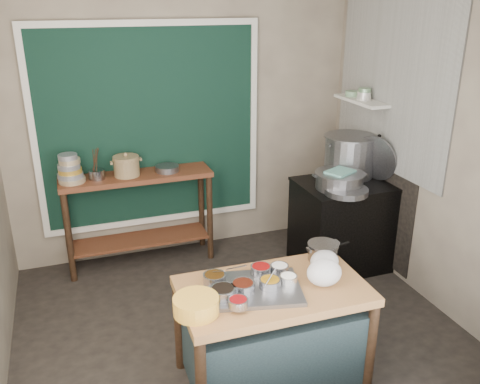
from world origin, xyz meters
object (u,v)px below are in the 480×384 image
object	(u,v)px
prep_table	(272,334)
stock_pot	(349,156)
stove_block	(343,226)
saucepan	(323,251)
condiment_tray	(252,289)
ceramic_crock	(127,167)
steamer	(339,180)
yellow_basin	(196,305)
utensil_cup	(97,174)
back_counter	(140,219)

from	to	relation	value
prep_table	stock_pot	xyz separation A→B (m)	(1.44, 1.49, 0.71)
stove_block	saucepan	distance (m)	1.41
condiment_tray	ceramic_crock	xyz separation A→B (m)	(-0.52, 2.01, 0.27)
condiment_tray	steamer	size ratio (longest dim) A/B	1.32
yellow_basin	utensil_cup	world-z (taller)	utensil_cup
stove_block	saucepan	world-z (taller)	saucepan
yellow_basin	steamer	world-z (taller)	steamer
yellow_basin	stock_pot	xyz separation A→B (m)	(2.00, 1.61, 0.28)
condiment_tray	steamer	bearing A→B (deg)	42.09
prep_table	yellow_basin	world-z (taller)	yellow_basin
prep_table	steamer	xyz separation A→B (m)	(1.17, 1.20, 0.58)
utensil_cup	ceramic_crock	size ratio (longest dim) A/B	0.59
back_counter	saucepan	size ratio (longest dim) A/B	6.22
yellow_basin	ceramic_crock	distance (m)	2.14
ceramic_crock	utensil_cup	bearing A→B (deg)	179.70
ceramic_crock	stock_pot	xyz separation A→B (m)	(2.11, -0.52, 0.05)
stove_block	utensil_cup	distance (m)	2.44
back_counter	steamer	xyz separation A→B (m)	(1.75, -0.83, 0.48)
saucepan	back_counter	bearing A→B (deg)	111.08
back_counter	stock_pot	xyz separation A→B (m)	(2.02, -0.54, 0.61)
stove_block	condiment_tray	size ratio (longest dim) A/B	1.43
condiment_tray	ceramic_crock	world-z (taller)	ceramic_crock
saucepan	utensil_cup	size ratio (longest dim) A/B	1.53
back_counter	stove_block	bearing A→B (deg)	-21.02
condiment_tray	stock_pot	bearing A→B (deg)	43.11
utensil_cup	yellow_basin	bearing A→B (deg)	-79.74
saucepan	condiment_tray	bearing A→B (deg)	-169.92
yellow_basin	stock_pot	distance (m)	2.58
stove_block	back_counter	bearing A→B (deg)	158.98
steamer	condiment_tray	bearing A→B (deg)	-137.91
utensil_cup	condiment_tray	bearing A→B (deg)	-68.38
condiment_tray	saucepan	xyz separation A→B (m)	(0.64, 0.23, 0.05)
stock_pot	steamer	bearing A→B (deg)	-132.35
yellow_basin	ceramic_crock	bearing A→B (deg)	92.87
utensil_cup	ceramic_crock	world-z (taller)	ceramic_crock
saucepan	steamer	distance (m)	1.19
prep_table	back_counter	world-z (taller)	back_counter
yellow_basin	stock_pot	size ratio (longest dim) A/B	0.54
prep_table	condiment_tray	distance (m)	0.42
stove_block	utensil_cup	size ratio (longest dim) A/B	5.91
utensil_cup	ceramic_crock	distance (m)	0.28
stove_block	condiment_tray	bearing A→B (deg)	-138.52
back_counter	stock_pot	distance (m)	2.18
back_counter	saucepan	bearing A→B (deg)	-59.24
ceramic_crock	stock_pot	size ratio (longest dim) A/B	0.50
prep_table	back_counter	bearing A→B (deg)	107.16
back_counter	yellow_basin	bearing A→B (deg)	-89.45
steamer	back_counter	bearing A→B (deg)	154.54
stove_block	stock_pot	bearing A→B (deg)	57.41
stove_block	steamer	xyz separation A→B (m)	(-0.15, -0.10, 0.53)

